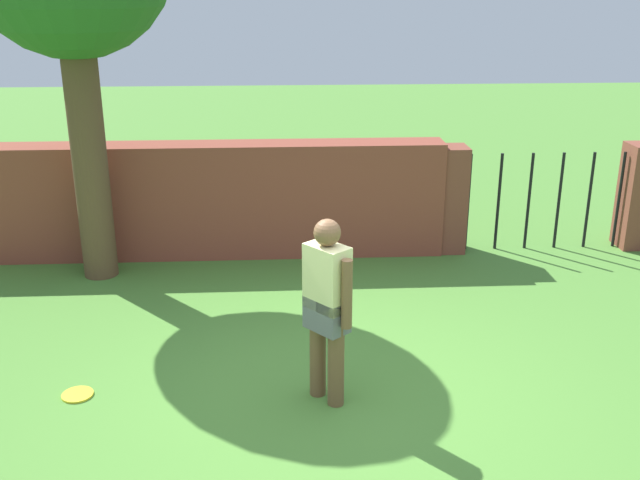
# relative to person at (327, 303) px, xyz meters

# --- Properties ---
(ground_plane) EXTENTS (40.00, 40.00, 0.00)m
(ground_plane) POSITION_rel_person_xyz_m (0.03, 0.00, -0.90)
(ground_plane) COLOR #4C8433
(brick_wall) EXTENTS (6.39, 0.50, 1.47)m
(brick_wall) POSITION_rel_person_xyz_m (-1.47, 3.60, -0.16)
(brick_wall) COLOR brown
(brick_wall) RESTS_ON ground
(person) EXTENTS (0.40, 0.43, 1.62)m
(person) POSITION_rel_person_xyz_m (0.00, 0.00, 0.00)
(person) COLOR brown
(person) RESTS_ON ground
(fence_gate) EXTENTS (3.01, 0.44, 1.40)m
(fence_gate) POSITION_rel_person_xyz_m (3.10, 3.60, -0.20)
(fence_gate) COLOR brown
(fence_gate) RESTS_ON ground
(frisbee_yellow) EXTENTS (0.27, 0.27, 0.02)m
(frisbee_yellow) POSITION_rel_person_xyz_m (-2.15, 0.17, -0.89)
(frisbee_yellow) COLOR yellow
(frisbee_yellow) RESTS_ON ground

